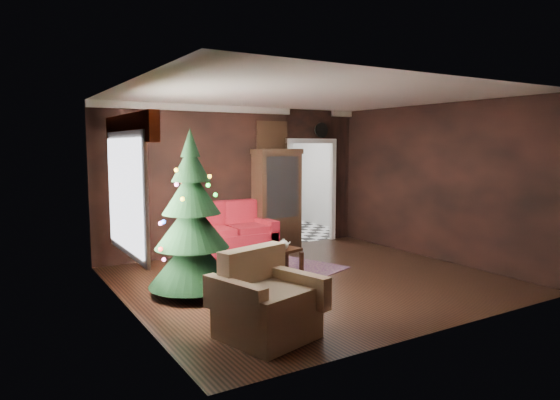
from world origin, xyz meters
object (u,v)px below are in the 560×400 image
floor_lamp (189,218)px  wall_clock (321,130)px  loveseat (229,230)px  curio_cabinet (277,201)px  teapot (284,245)px  kitchen_table (269,218)px  armchair (267,296)px  christmas_tree (192,220)px  coffee_table (273,262)px

floor_lamp → wall_clock: 3.63m
loveseat → wall_clock: bearing=9.7°
curio_cabinet → teapot: (-0.96, -1.82, -0.46)m
loveseat → wall_clock: size_ratio=5.31×
loveseat → teapot: size_ratio=9.38×
teapot → kitchen_table: (1.61, 3.25, -0.12)m
armchair → christmas_tree: bearing=78.2°
loveseat → teapot: (0.19, -1.60, -0.01)m
christmas_tree → teapot: christmas_tree is taller
loveseat → armchair: (-1.31, -3.72, -0.04)m
curio_cabinet → wall_clock: (1.20, 0.18, 1.43)m
coffee_table → teapot: bearing=-34.0°
armchair → coffee_table: 2.61m
loveseat → teapot: 1.62m
kitchen_table → armchair: bearing=-120.1°
kitchen_table → wall_clock: bearing=-66.3°
armchair → wall_clock: wall_clock is taller
armchair → coffee_table: (1.36, 2.21, -0.25)m
coffee_table → curio_cabinet: bearing=57.4°
curio_cabinet → teapot: curio_cabinet is taller
curio_cabinet → christmas_tree: 3.31m
floor_lamp → curio_cabinet: bearing=13.0°
floor_lamp → armchair: size_ratio=1.69×
floor_lamp → kitchen_table: size_ratio=2.09×
armchair → teapot: armchair is taller
floor_lamp → coffee_table: 1.68m
armchair → wall_clock: (3.66, 4.12, 1.92)m
christmas_tree → armchair: christmas_tree is taller
armchair → kitchen_table: bearing=44.5°
loveseat → coffee_table: (0.05, -1.51, -0.29)m
coffee_table → wall_clock: 3.69m
floor_lamp → teapot: floor_lamp is taller
coffee_table → teapot: (0.15, -0.10, 0.28)m
floor_lamp → teapot: size_ratio=8.66×
armchair → coffee_table: bearing=43.0°
floor_lamp → coffee_table: size_ratio=1.79×
teapot → wall_clock: size_ratio=0.57×
christmas_tree → coffee_table: (1.48, 0.34, -0.84)m
curio_cabinet → christmas_tree: (-2.58, -2.07, 0.10)m
coffee_table → wall_clock: bearing=39.6°
floor_lamp → coffee_table: bearing=-54.0°
loveseat → coffee_table: size_ratio=1.94×
loveseat → kitchen_table: (1.80, 1.65, -0.12)m
christmas_tree → teapot: (1.62, 0.24, -0.56)m
coffee_table → kitchen_table: kitchen_table is taller
curio_cabinet → armchair: (-2.46, -3.94, -0.49)m
loveseat → floor_lamp: floor_lamp is taller
wall_clock → coffee_table: bearing=-140.4°
christmas_tree → armchair: (0.12, -1.87, -0.59)m
loveseat → christmas_tree: christmas_tree is taller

